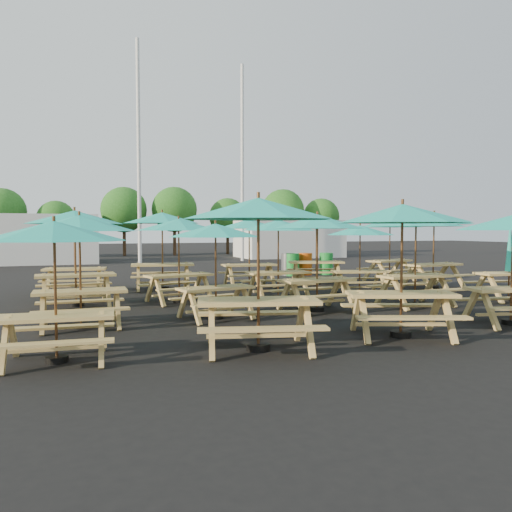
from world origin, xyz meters
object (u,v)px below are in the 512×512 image
object	(u,v)px
picnic_unit_14	(360,234)
picnic_unit_17	(509,266)
picnic_unit_3	(74,227)
picnic_unit_15	(316,224)
picnic_unit_7	(162,222)
picnic_unit_13	(416,224)
waste_bin_0	(292,265)
waste_bin_2	(305,264)
picnic_unit_18	(434,222)
waste_bin_1	(288,264)
picnic_unit_19	(390,226)
picnic_unit_0	(54,238)
picnic_unit_8	(402,220)
waste_bin_3	(326,264)
picnic_unit_6	(179,229)
picnic_unit_11	(249,227)
picnic_unit_10	(278,229)
picnic_unit_1	(79,229)
picnic_unit_5	(216,235)
picnic_unit_4	(258,216)
picnic_unit_2	(75,222)
picnic_unit_9	(317,226)

from	to	relation	value
picnic_unit_14	picnic_unit_17	distance (m)	4.14
picnic_unit_3	picnic_unit_15	size ratio (longest dim) A/B	0.86
picnic_unit_7	picnic_unit_13	bearing A→B (deg)	-38.60
waste_bin_0	waste_bin_2	world-z (taller)	same
picnic_unit_14	picnic_unit_17	size ratio (longest dim) A/B	1.07
picnic_unit_14	picnic_unit_18	bearing A→B (deg)	16.63
waste_bin_1	picnic_unit_19	bearing A→B (deg)	-52.87
picnic_unit_15	waste_bin_2	world-z (taller)	picnic_unit_15
picnic_unit_0	picnic_unit_17	xyz separation A→B (m)	(11.45, 2.59, -0.87)
picnic_unit_8	waste_bin_3	size ratio (longest dim) A/B	3.23
picnic_unit_13	waste_bin_2	xyz separation A→B (m)	(1.25, 8.83, -1.59)
picnic_unit_6	picnic_unit_14	distance (m)	5.47
picnic_unit_7	waste_bin_3	size ratio (longest dim) A/B	2.97
picnic_unit_11	waste_bin_0	world-z (taller)	picnic_unit_11
picnic_unit_18	picnic_unit_14	bearing A→B (deg)	176.10
waste_bin_0	picnic_unit_10	bearing A→B (deg)	-117.89
picnic_unit_17	waste_bin_1	distance (m)	9.31
picnic_unit_7	picnic_unit_14	world-z (taller)	picnic_unit_7
picnic_unit_7	picnic_unit_13	distance (m)	7.84
picnic_unit_11	picnic_unit_7	bearing A→B (deg)	178.01
picnic_unit_6	picnic_unit_15	xyz separation A→B (m)	(5.47, 2.71, 0.16)
picnic_unit_7	waste_bin_1	bearing A→B (deg)	36.66
picnic_unit_1	picnic_unit_11	world-z (taller)	picnic_unit_11
picnic_unit_0	picnic_unit_5	size ratio (longest dim) A/B	0.91
picnic_unit_1	picnic_unit_6	distance (m)	3.74
picnic_unit_5	waste_bin_1	distance (m)	10.63
picnic_unit_3	waste_bin_2	distance (m)	9.94
picnic_unit_5	picnic_unit_7	size ratio (longest dim) A/B	0.86
picnic_unit_4	picnic_unit_5	size ratio (longest dim) A/B	1.23
picnic_unit_8	picnic_unit_17	distance (m)	6.50
picnic_unit_2	picnic_unit_4	xyz separation A→B (m)	(2.68, -5.94, 0.02)
picnic_unit_7	picnic_unit_15	size ratio (longest dim) A/B	0.93
picnic_unit_0	picnic_unit_19	bearing A→B (deg)	39.65
picnic_unit_6	picnic_unit_5	bearing A→B (deg)	-97.94
picnic_unit_9	picnic_unit_13	distance (m)	2.71
picnic_unit_13	waste_bin_1	bearing A→B (deg)	86.01
picnic_unit_11	waste_bin_0	bearing A→B (deg)	49.45
picnic_unit_2	waste_bin_3	xyz separation A→B (m)	(10.23, 5.74, -1.66)
picnic_unit_5	picnic_unit_14	world-z (taller)	same
picnic_unit_11	picnic_unit_17	xyz separation A→B (m)	(5.59, -5.48, -1.08)
picnic_unit_7	waste_bin_2	xyz separation A→B (m)	(6.63, 3.14, -1.72)
picnic_unit_0	waste_bin_1	distance (m)	14.57
picnic_unit_7	waste_bin_1	world-z (taller)	picnic_unit_7
picnic_unit_13	waste_bin_0	xyz separation A→B (m)	(0.58, 8.70, -1.59)
picnic_unit_14	picnic_unit_2	bearing A→B (deg)	-170.04
picnic_unit_18	waste_bin_2	size ratio (longest dim) A/B	2.93
picnic_unit_13	waste_bin_1	xyz separation A→B (m)	(0.46, 8.89, -1.59)
picnic_unit_15	picnic_unit_6	bearing A→B (deg)	-136.52
picnic_unit_8	picnic_unit_14	xyz separation A→B (m)	(2.62, 5.52, -0.28)
picnic_unit_1	picnic_unit_3	distance (m)	5.68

